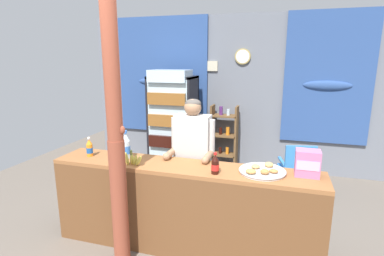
# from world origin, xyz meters

# --- Properties ---
(ground_plane) EXTENTS (8.06, 8.06, 0.00)m
(ground_plane) POSITION_xyz_m (0.00, 1.24, 0.00)
(ground_plane) COLOR #665B51
(back_wall_curtained) EXTENTS (5.53, 0.22, 2.78)m
(back_wall_curtained) POSITION_xyz_m (-0.02, 3.15, 1.43)
(back_wall_curtained) COLOR slate
(back_wall_curtained) RESTS_ON ground
(stall_counter) EXTENTS (2.81, 0.48, 0.94)m
(stall_counter) POSITION_xyz_m (-0.10, 0.32, 0.57)
(stall_counter) COLOR #935B33
(stall_counter) RESTS_ON ground
(timber_post) EXTENTS (0.18, 0.16, 2.55)m
(timber_post) POSITION_xyz_m (-0.61, 0.01, 1.22)
(timber_post) COLOR brown
(timber_post) RESTS_ON ground
(drink_fridge) EXTENTS (0.78, 0.64, 1.83)m
(drink_fridge) POSITION_xyz_m (-1.00, 2.53, 1.01)
(drink_fridge) COLOR black
(drink_fridge) RESTS_ON ground
(bottle_shelf_rack) EXTENTS (0.48, 0.28, 1.20)m
(bottle_shelf_rack) POSITION_xyz_m (-0.13, 2.86, 0.63)
(bottle_shelf_rack) COLOR brown
(bottle_shelf_rack) RESTS_ON ground
(plastic_lawn_chair) EXTENTS (0.52, 0.52, 0.86)m
(plastic_lawn_chair) POSITION_xyz_m (1.10, 1.94, 0.49)
(plastic_lawn_chair) COLOR #3884D6
(plastic_lawn_chair) RESTS_ON ground
(shopkeeper) EXTENTS (0.51, 0.42, 1.58)m
(shopkeeper) POSITION_xyz_m (-0.11, 0.80, 0.99)
(shopkeeper) COLOR #28282D
(shopkeeper) RESTS_ON ground
(soda_bottle_water) EXTENTS (0.09, 0.09, 0.31)m
(soda_bottle_water) POSITION_xyz_m (-0.77, 0.47, 1.07)
(soda_bottle_water) COLOR silver
(soda_bottle_water) RESTS_ON stall_counter
(soda_bottle_cola) EXTENTS (0.08, 0.08, 0.21)m
(soda_bottle_cola) POSITION_xyz_m (0.27, 0.29, 1.03)
(soda_bottle_cola) COLOR black
(soda_bottle_cola) RESTS_ON stall_counter
(soda_bottle_orange_soda) EXTENTS (0.07, 0.07, 0.22)m
(soda_bottle_orange_soda) POSITION_xyz_m (-1.20, 0.41, 1.03)
(soda_bottle_orange_soda) COLOR orange
(soda_bottle_orange_soda) RESTS_ON stall_counter
(snack_box_wafer) EXTENTS (0.22, 0.16, 0.25)m
(snack_box_wafer) POSITION_xyz_m (1.10, 0.49, 1.07)
(snack_box_wafer) COLOR #B76699
(snack_box_wafer) RESTS_ON stall_counter
(pastry_tray) EXTENTS (0.45, 0.45, 0.07)m
(pastry_tray) POSITION_xyz_m (0.70, 0.45, 0.96)
(pastry_tray) COLOR #BCBCC1
(pastry_tray) RESTS_ON stall_counter
(banana_bunch) EXTENTS (0.27, 0.06, 0.16)m
(banana_bunch) POSITION_xyz_m (-0.62, 0.29, 1.00)
(banana_bunch) COLOR #CCC14C
(banana_bunch) RESTS_ON stall_counter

